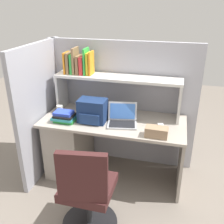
% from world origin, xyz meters
% --- Properties ---
extents(ground_plane, '(8.00, 8.00, 0.00)m').
position_xyz_m(ground_plane, '(0.00, 0.00, 0.00)').
color(ground_plane, slate).
extents(desk, '(1.60, 0.70, 0.73)m').
position_xyz_m(desk, '(-0.39, 0.00, 0.40)').
color(desk, '#AAA093').
rests_on(desk, ground_plane).
extents(cubicle_partition_rear, '(1.84, 0.05, 1.55)m').
position_xyz_m(cubicle_partition_rear, '(0.00, 0.38, 0.78)').
color(cubicle_partition_rear, '#9E9EA8').
rests_on(cubicle_partition_rear, ground_plane).
extents(cubicle_partition_left, '(0.05, 1.06, 1.55)m').
position_xyz_m(cubicle_partition_left, '(-0.85, -0.05, 0.78)').
color(cubicle_partition_left, '#9E9EA8').
rests_on(cubicle_partition_left, ground_plane).
extents(overhead_hutch, '(1.44, 0.28, 0.45)m').
position_xyz_m(overhead_hutch, '(0.00, 0.20, 1.08)').
color(overhead_hutch, beige).
rests_on(overhead_hutch, desk).
extents(reference_books_on_shelf, '(0.32, 0.18, 0.30)m').
position_xyz_m(reference_books_on_shelf, '(-0.46, 0.20, 1.30)').
color(reference_books_on_shelf, orange).
rests_on(reference_books_on_shelf, overhead_hutch).
extents(laptop, '(0.35, 0.31, 0.22)m').
position_xyz_m(laptop, '(0.12, -0.06, 0.78)').
color(laptop, '#B7BABF').
rests_on(laptop, desk).
extents(backpack, '(0.30, 0.23, 0.25)m').
position_xyz_m(backpack, '(-0.21, -0.09, 0.85)').
color(backpack, navy).
rests_on(backpack, desk).
extents(computer_mouse, '(0.08, 0.12, 0.03)m').
position_xyz_m(computer_mouse, '(0.53, -0.06, 0.75)').
color(computer_mouse, silver).
rests_on(computer_mouse, desk).
extents(paper_cup, '(0.08, 0.08, 0.11)m').
position_xyz_m(paper_cup, '(-0.65, 0.01, 0.78)').
color(paper_cup, white).
rests_on(paper_cup, desk).
extents(tissue_box, '(0.22, 0.13, 0.10)m').
position_xyz_m(tissue_box, '(0.50, -0.25, 0.78)').
color(tissue_box, '#9E7F60').
rests_on(tissue_box, desk).
extents(desk_book_stack, '(0.24, 0.19, 0.12)m').
position_xyz_m(desk_book_stack, '(-0.51, -0.17, 0.79)').
color(desk_book_stack, green).
rests_on(desk_book_stack, desk).
extents(office_chair, '(0.52, 0.52, 0.93)m').
position_xyz_m(office_chair, '(-0.01, -0.87, 0.39)').
color(office_chair, black).
rests_on(office_chair, ground_plane).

